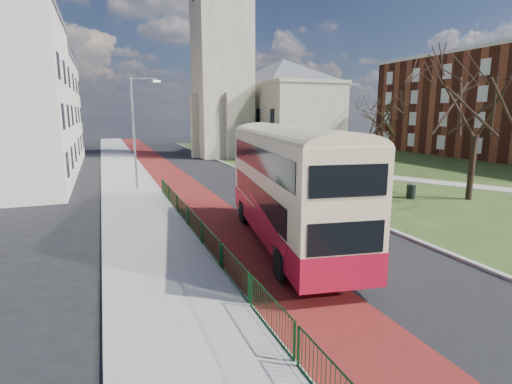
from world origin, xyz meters
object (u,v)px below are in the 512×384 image
winter_tree_near (481,81)px  litter_bin (411,191)px  streetlamp (136,128)px  bus (288,181)px  winter_tree_far (384,115)px

winter_tree_near → litter_bin: winter_tree_near is taller
winter_tree_near → litter_bin: (-3.36, 1.59, -7.02)m
winter_tree_near → streetlamp: bearing=150.5°
bus → litter_bin: size_ratio=11.93×
streetlamp → winter_tree_far: size_ratio=1.03×
streetlamp → winter_tree_far: 29.11m
bus → winter_tree_near: (15.08, 3.97, 4.76)m
bus → streetlamp: bearing=117.0°
streetlamp → litter_bin: bearing=-30.3°
bus → winter_tree_near: size_ratio=1.11×
litter_bin → winter_tree_far: bearing=57.1°
winter_tree_near → winter_tree_far: bearing=67.3°
litter_bin → winter_tree_near: bearing=-25.4°
streetlamp → bus: streetlamp is taller
streetlamp → litter_bin: (16.62, -9.69, -4.05)m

